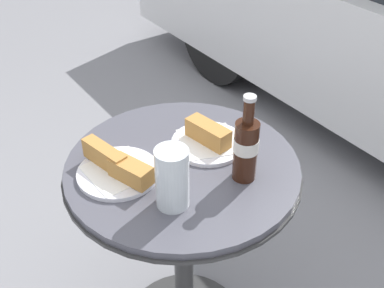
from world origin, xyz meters
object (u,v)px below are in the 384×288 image
bistro_table (183,218)px  cola_bottle_left (246,147)px  lunch_plate_near (208,139)px  lunch_plate_far (118,168)px  drinking_glass (172,180)px

bistro_table → cola_bottle_left: bearing=35.7°
lunch_plate_near → lunch_plate_far: 0.27m
lunch_plate_near → lunch_plate_far: (-0.03, -0.27, 0.00)m
drinking_glass → bistro_table: bearing=137.6°
cola_bottle_left → drinking_glass: bearing=-95.8°
bistro_table → cola_bottle_left: size_ratio=3.08×
cola_bottle_left → lunch_plate_near: cola_bottle_left is taller
bistro_table → cola_bottle_left: 0.34m
drinking_glass → lunch_plate_near: (-0.14, 0.21, -0.05)m
drinking_glass → lunch_plate_near: bearing=124.1°
lunch_plate_far → cola_bottle_left: bearing=53.9°
drinking_glass → lunch_plate_far: drinking_glass is taller
bistro_table → lunch_plate_near: lunch_plate_near is taller
bistro_table → drinking_glass: bearing=-42.4°
cola_bottle_left → lunch_plate_far: 0.33m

